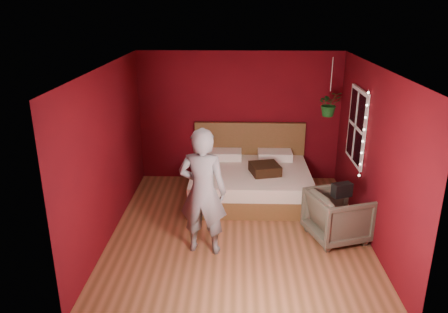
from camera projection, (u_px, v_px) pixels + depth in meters
floor at (239, 230)px, 7.03m from camera, size 4.50×4.50×0.00m
room_walls at (240, 130)px, 6.47m from camera, size 4.04×4.54×2.62m
window at (357, 126)px, 7.32m from camera, size 0.05×0.97×1.27m
fairy_lights at (364, 135)px, 6.82m from camera, size 0.04×0.04×1.45m
bed at (250, 180)px, 8.21m from camera, size 2.20×1.87×1.21m
person at (203, 192)px, 6.16m from camera, size 0.74×0.55×1.88m
armchair at (338, 216)px, 6.68m from camera, size 1.06×1.04×0.77m
handbag at (342, 190)px, 6.40m from camera, size 0.32×0.24×0.20m
throw_pillow at (265, 169)px, 7.85m from camera, size 0.59×0.59×0.17m
hanging_plant at (329, 104)px, 7.56m from camera, size 0.46×0.42×1.01m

